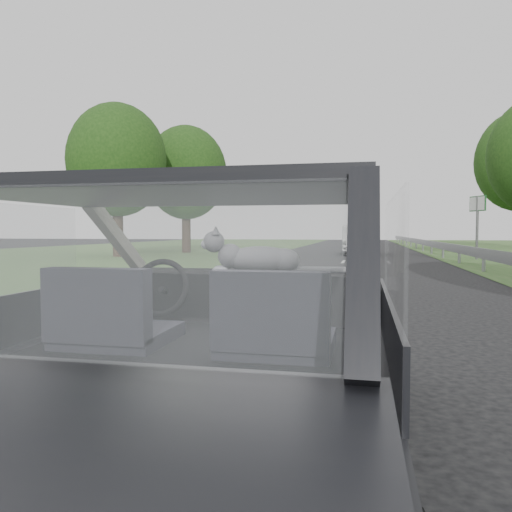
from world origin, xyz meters
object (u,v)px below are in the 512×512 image
at_px(subject_car, 208,334).
at_px(other_car, 358,240).
at_px(highway_sign, 477,228).
at_px(cat, 260,258).

relative_size(subject_car, other_car, 0.83).
distance_m(other_car, highway_sign, 6.28).
xyz_separation_m(cat, highway_sign, (5.52, 20.49, 0.30)).
relative_size(subject_car, cat, 6.31).
relative_size(subject_car, highway_sign, 1.43).
bearing_deg(other_car, cat, -93.56).
height_order(subject_car, other_car, other_car).
relative_size(other_car, highway_sign, 1.73).
bearing_deg(cat, other_car, 76.13).
relative_size(cat, other_car, 0.13).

